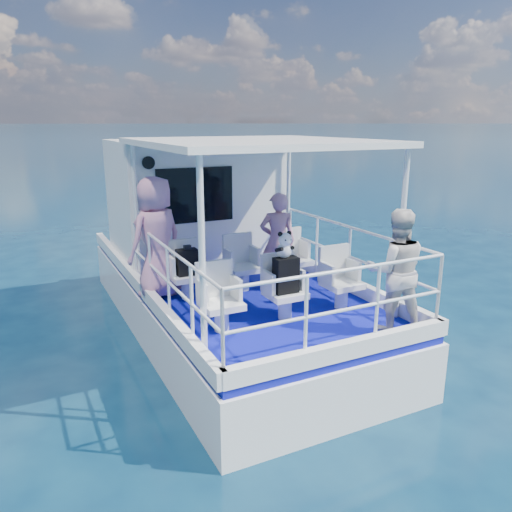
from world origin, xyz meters
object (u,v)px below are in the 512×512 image
Objects in this scene: passenger_stbd_aft at (396,271)px; backpack_center at (286,275)px; panda at (285,245)px; passenger_port_fwd at (157,238)px.

backpack_center is (-1.05, 0.85, -0.15)m from passenger_stbd_aft.
passenger_stbd_aft is at bearing -39.16° from backpack_center.
panda is (-1.06, 0.87, 0.25)m from passenger_stbd_aft.
panda is at bearing 122.63° from backpack_center.
passenger_port_fwd is 3.36m from passenger_stbd_aft.
passenger_stbd_aft is 4.56× the size of panda.
passenger_port_fwd is 2.01m from panda.
panda is (-0.01, 0.02, 0.40)m from backpack_center.
passenger_port_fwd is 1.17× the size of passenger_stbd_aft.
panda is (1.21, -1.60, 0.12)m from passenger_port_fwd.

